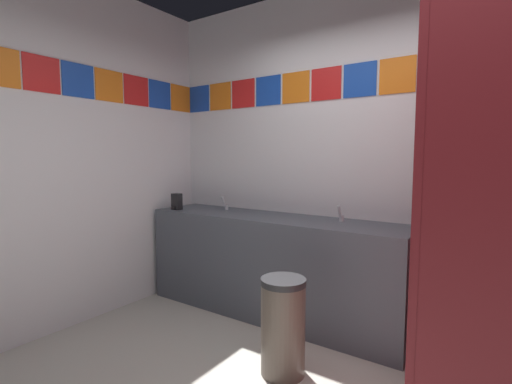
% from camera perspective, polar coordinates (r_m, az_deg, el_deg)
% --- Properties ---
extents(wall_back, '(4.38, 0.09, 2.84)m').
position_cam_1_polar(wall_back, '(3.14, 20.70, 5.58)').
color(wall_back, silver).
rests_on(wall_back, ground_plane).
extents(wall_side, '(0.09, 3.13, 2.84)m').
position_cam_1_polar(wall_side, '(3.31, -29.88, 5.18)').
color(wall_side, silver).
rests_on(wall_side, ground_plane).
extents(vanity_counter, '(2.38, 0.56, 0.88)m').
position_cam_1_polar(vanity_counter, '(3.35, 2.42, -11.07)').
color(vanity_counter, '#4C515B').
rests_on(vanity_counter, ground_plane).
extents(faucet_left, '(0.04, 0.10, 0.14)m').
position_cam_1_polar(faucet_left, '(3.66, -4.73, -1.93)').
color(faucet_left, silver).
rests_on(faucet_left, vanity_counter).
extents(faucet_right, '(0.04, 0.10, 0.14)m').
position_cam_1_polar(faucet_right, '(3.06, 12.86, -3.50)').
color(faucet_right, silver).
rests_on(faucet_right, vanity_counter).
extents(soap_dispenser, '(0.09, 0.09, 0.16)m').
position_cam_1_polar(soap_dispenser, '(3.75, -12.06, -1.45)').
color(soap_dispenser, black).
rests_on(soap_dispenser, vanity_counter).
extents(stall_divider, '(0.92, 1.42, 2.22)m').
position_cam_1_polar(stall_divider, '(2.07, 30.27, -3.37)').
color(stall_divider, maroon).
rests_on(stall_divider, ground_plane).
extents(trash_bin, '(0.29, 0.29, 0.63)m').
position_cam_1_polar(trash_bin, '(2.54, 4.17, -19.85)').
color(trash_bin, brown).
rests_on(trash_bin, ground_plane).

